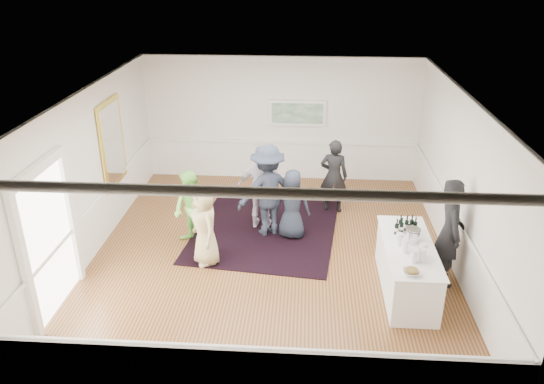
# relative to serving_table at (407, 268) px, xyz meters

# --- Properties ---
(floor) EXTENTS (8.00, 8.00, 0.00)m
(floor) POSITION_rel_serving_table_xyz_m (-2.46, 1.06, -0.45)
(floor) COLOR brown
(floor) RESTS_ON ground
(ceiling) EXTENTS (7.00, 8.00, 0.02)m
(ceiling) POSITION_rel_serving_table_xyz_m (-2.46, 1.06, 2.75)
(ceiling) COLOR white
(ceiling) RESTS_ON wall_back
(wall_left) EXTENTS (0.02, 8.00, 3.20)m
(wall_left) POSITION_rel_serving_table_xyz_m (-5.96, 1.06, 1.15)
(wall_left) COLOR white
(wall_left) RESTS_ON floor
(wall_right) EXTENTS (0.02, 8.00, 3.20)m
(wall_right) POSITION_rel_serving_table_xyz_m (1.04, 1.06, 1.15)
(wall_right) COLOR white
(wall_right) RESTS_ON floor
(wall_back) EXTENTS (7.00, 0.02, 3.20)m
(wall_back) POSITION_rel_serving_table_xyz_m (-2.46, 5.06, 1.15)
(wall_back) COLOR white
(wall_back) RESTS_ON floor
(wall_front) EXTENTS (7.00, 0.02, 3.20)m
(wall_front) POSITION_rel_serving_table_xyz_m (-2.46, -2.94, 1.15)
(wall_front) COLOR white
(wall_front) RESTS_ON floor
(wainscoting) EXTENTS (7.00, 8.00, 1.00)m
(wainscoting) POSITION_rel_serving_table_xyz_m (-2.46, 1.06, 0.05)
(wainscoting) COLOR white
(wainscoting) RESTS_ON floor
(mirror) EXTENTS (0.05, 1.25, 1.85)m
(mirror) POSITION_rel_serving_table_xyz_m (-5.91, 2.36, 1.35)
(mirror) COLOR yellow
(mirror) RESTS_ON wall_left
(doorway) EXTENTS (0.10, 1.78, 2.56)m
(doorway) POSITION_rel_serving_table_xyz_m (-5.90, -0.84, 0.96)
(doorway) COLOR white
(doorway) RESTS_ON wall_left
(landscape_painting) EXTENTS (1.44, 0.06, 0.66)m
(landscape_painting) POSITION_rel_serving_table_xyz_m (-2.06, 5.01, 1.33)
(landscape_painting) COLOR white
(landscape_painting) RESTS_ON wall_back
(area_rug) EXTENTS (3.36, 4.18, 0.02)m
(area_rug) POSITION_rel_serving_table_xyz_m (-2.62, 2.27, -0.45)
(area_rug) COLOR black
(area_rug) RESTS_ON floor
(serving_table) EXTENTS (0.85, 2.23, 0.90)m
(serving_table) POSITION_rel_serving_table_xyz_m (0.00, 0.00, 0.00)
(serving_table) COLOR white
(serving_table) RESTS_ON floor
(bartender) EXTENTS (0.49, 0.74, 2.00)m
(bartender) POSITION_rel_serving_table_xyz_m (0.74, 0.34, 0.55)
(bartender) COLOR black
(bartender) RESTS_ON floor
(guest_tan) EXTENTS (0.83, 0.93, 1.59)m
(guest_tan) POSITION_rel_serving_table_xyz_m (-3.67, 0.69, 0.34)
(guest_tan) COLOR tan
(guest_tan) RESTS_ON floor
(guest_green) EXTENTS (0.98, 0.97, 1.60)m
(guest_green) POSITION_rel_serving_table_xyz_m (-4.07, 1.32, 0.35)
(guest_green) COLOR #7ED956
(guest_green) RESTS_ON floor
(guest_lilac) EXTENTS (1.10, 0.51, 1.83)m
(guest_lilac) POSITION_rel_serving_table_xyz_m (-2.72, 2.22, 0.46)
(guest_lilac) COLOR silver
(guest_lilac) RESTS_ON floor
(guest_dark_a) EXTENTS (1.47, 1.21, 1.98)m
(guest_dark_a) POSITION_rel_serving_table_xyz_m (-2.58, 1.94, 0.53)
(guest_dark_a) COLOR #222938
(guest_dark_a) RESTS_ON floor
(guest_dark_b) EXTENTS (0.68, 0.50, 1.72)m
(guest_dark_b) POSITION_rel_serving_table_xyz_m (-1.17, 3.13, 0.41)
(guest_dark_b) COLOR black
(guest_dark_b) RESTS_ON floor
(guest_navy) EXTENTS (0.80, 0.59, 1.49)m
(guest_navy) POSITION_rel_serving_table_xyz_m (-2.06, 1.83, 0.29)
(guest_navy) COLOR #222938
(guest_navy) RESTS_ON floor
(wine_bottles) EXTENTS (0.42, 0.24, 0.31)m
(wine_bottles) POSITION_rel_serving_table_xyz_m (0.01, 0.48, 0.60)
(wine_bottles) COLOR black
(wine_bottles) RESTS_ON serving_table
(juice_pitchers) EXTENTS (0.45, 0.66, 0.24)m
(juice_pitchers) POSITION_rel_serving_table_xyz_m (-0.01, -0.32, 0.57)
(juice_pitchers) COLOR #7CAD3E
(juice_pitchers) RESTS_ON serving_table
(ice_bucket) EXTENTS (0.26, 0.26, 0.25)m
(ice_bucket) POSITION_rel_serving_table_xyz_m (0.07, 0.14, 0.56)
(ice_bucket) COLOR silver
(ice_bucket) RESTS_ON serving_table
(nut_bowl) EXTENTS (0.28, 0.28, 0.08)m
(nut_bowl) POSITION_rel_serving_table_xyz_m (-0.11, -0.89, 0.49)
(nut_bowl) COLOR white
(nut_bowl) RESTS_ON serving_table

